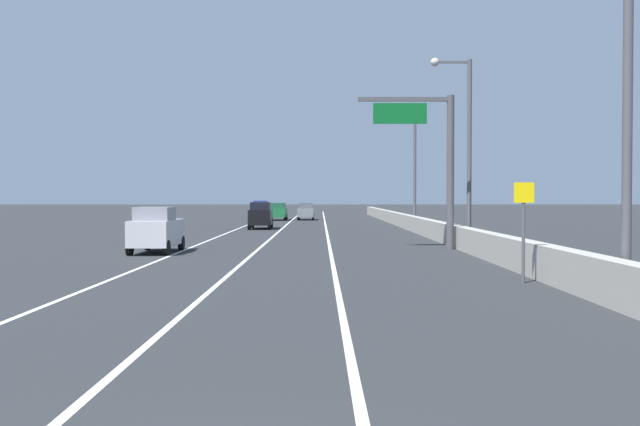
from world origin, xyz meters
The scene contains 15 objects.
ground_plane centered at (0.00, 64.00, 0.00)m, with size 320.00×320.00×0.00m, color #26282B.
lane_stripe_left centered at (-5.50, 55.00, 0.00)m, with size 0.16×130.00×0.00m, color silver.
lane_stripe_center centered at (-2.00, 55.00, 0.00)m, with size 0.16×130.00×0.00m, color silver.
lane_stripe_right centered at (1.50, 55.00, 0.00)m, with size 0.16×130.00×0.00m, color silver.
jersey_barrier_right centered at (7.96, 40.00, 0.55)m, with size 0.60×120.00×1.10m, color #9E998E.
overhead_sign_gantry centered at (6.62, 30.88, 4.73)m, with size 4.68×0.36×7.50m.
speed_advisory_sign centered at (7.06, 16.63, 1.76)m, with size 0.60×0.11×3.00m.
lamp_post_right_near centered at (8.23, 12.67, 5.61)m, with size 2.14×0.44×9.72m.
lamp_post_right_second centered at (8.47, 33.18, 5.61)m, with size 2.14×0.44×9.72m.
lamp_post_right_third centered at (8.24, 53.70, 5.61)m, with size 2.14×0.44×9.72m.
car_black_0 centered at (-3.68, 53.53, 1.05)m, with size 1.83×4.40×2.11m.
car_gray_1 centered at (-0.54, 75.86, 0.93)m, with size 1.79×4.62×1.86m.
car_green_2 centered at (-3.49, 74.72, 0.94)m, with size 1.85×4.66×1.87m.
car_blue_3 centered at (-6.21, 85.36, 1.01)m, with size 1.99×4.48×2.03m.
car_silver_4 centered at (-6.48, 28.62, 1.04)m, with size 1.88×4.22×2.10m.
Camera 1 is at (1.01, -5.61, 2.60)m, focal length 42.11 mm.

